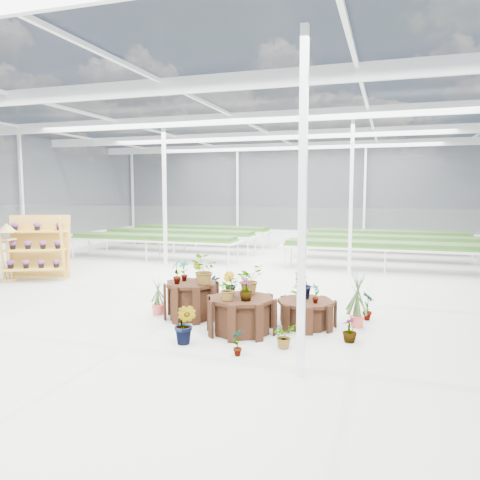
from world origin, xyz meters
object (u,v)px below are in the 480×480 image
(plinth_tall, at_px, (192,300))
(bird_table, at_px, (8,252))
(plinth_low, at_px, (306,313))
(plinth_mid, at_px, (241,315))
(shelf_rack, at_px, (36,248))

(plinth_tall, height_order, bird_table, bird_table)
(plinth_tall, distance_m, plinth_low, 2.20)
(plinth_mid, bearing_deg, shelf_rack, 156.92)
(plinth_tall, bearing_deg, bird_table, 163.27)
(plinth_tall, distance_m, bird_table, 6.49)
(plinth_tall, bearing_deg, plinth_mid, -26.57)
(plinth_mid, bearing_deg, plinth_low, 34.99)
(plinth_tall, relative_size, bird_table, 0.64)
(plinth_low, bearing_deg, shelf_rack, 164.20)
(plinth_tall, bearing_deg, shelf_rack, 157.68)
(shelf_rack, bearing_deg, plinth_tall, -46.73)
(plinth_tall, xyz_separation_m, plinth_low, (2.20, 0.10, -0.11))
(bird_table, bearing_deg, plinth_mid, -5.94)
(plinth_mid, distance_m, plinth_low, 1.22)
(plinth_tall, height_order, plinth_low, plinth_tall)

